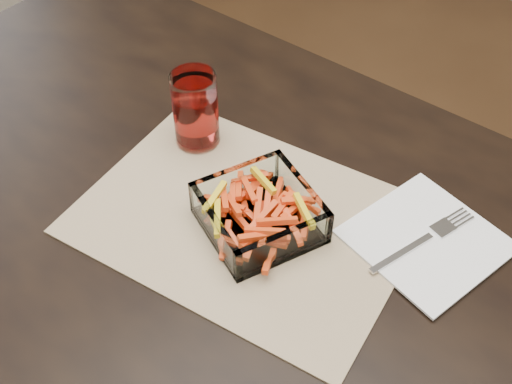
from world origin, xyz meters
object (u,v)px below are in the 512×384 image
fork (425,239)px  glass_bowl (259,215)px  dining_table (259,305)px  tumbler (196,112)px

fork → glass_bowl: bearing=-131.3°
glass_bowl → dining_table: bearing=-52.1°
dining_table → tumbler: bearing=149.3°
dining_table → fork: 0.25m
tumbler → fork: 0.38m
dining_table → glass_bowl: 0.13m
tumbler → fork: size_ratio=0.69×
tumbler → fork: tumbler is taller
fork → tumbler: bearing=-157.3°
glass_bowl → fork: size_ratio=1.06×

